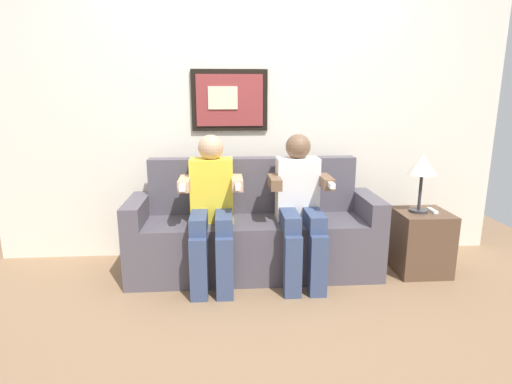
{
  "coord_description": "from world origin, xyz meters",
  "views": [
    {
      "loc": [
        -0.22,
        -2.84,
        1.42
      ],
      "look_at": [
        0.0,
        0.15,
        0.7
      ],
      "focal_mm": 29.4,
      "sensor_mm": 36.0,
      "label": 1
    }
  ],
  "objects_px": {
    "person_on_left": "(212,205)",
    "spare_remote_on_table": "(432,211)",
    "person_on_right": "(300,203)",
    "table_lamp": "(423,167)",
    "couch": "(254,234)",
    "side_table_right": "(420,242)"
  },
  "relations": [
    {
      "from": "table_lamp",
      "to": "person_on_right",
      "type": "bearing_deg",
      "value": -176.27
    },
    {
      "from": "couch",
      "to": "person_on_right",
      "type": "xyz_separation_m",
      "value": [
        0.33,
        -0.17,
        0.29
      ]
    },
    {
      "from": "couch",
      "to": "person_on_left",
      "type": "xyz_separation_m",
      "value": [
        -0.33,
        -0.17,
        0.29
      ]
    },
    {
      "from": "person_on_left",
      "to": "table_lamp",
      "type": "bearing_deg",
      "value": 2.23
    },
    {
      "from": "person_on_left",
      "to": "person_on_right",
      "type": "bearing_deg",
      "value": 0.04
    },
    {
      "from": "person_on_left",
      "to": "side_table_right",
      "type": "relative_size",
      "value": 2.22
    },
    {
      "from": "person_on_right",
      "to": "table_lamp",
      "type": "distance_m",
      "value": 0.99
    },
    {
      "from": "person_on_left",
      "to": "side_table_right",
      "type": "xyz_separation_m",
      "value": [
        1.65,
        0.06,
        -0.36
      ]
    },
    {
      "from": "person_on_left",
      "to": "spare_remote_on_table",
      "type": "relative_size",
      "value": 8.54
    },
    {
      "from": "couch",
      "to": "table_lamp",
      "type": "bearing_deg",
      "value": -4.66
    },
    {
      "from": "couch",
      "to": "side_table_right",
      "type": "distance_m",
      "value": 1.33
    },
    {
      "from": "side_table_right",
      "to": "person_on_right",
      "type": "bearing_deg",
      "value": -176.49
    },
    {
      "from": "couch",
      "to": "table_lamp",
      "type": "distance_m",
      "value": 1.4
    },
    {
      "from": "side_table_right",
      "to": "table_lamp",
      "type": "xyz_separation_m",
      "value": [
        -0.04,
        0.0,
        0.61
      ]
    },
    {
      "from": "person_on_left",
      "to": "spare_remote_on_table",
      "type": "distance_m",
      "value": 1.73
    },
    {
      "from": "person_on_right",
      "to": "side_table_right",
      "type": "xyz_separation_m",
      "value": [
        1.0,
        0.06,
        -0.36
      ]
    },
    {
      "from": "person_on_left",
      "to": "table_lamp",
      "type": "relative_size",
      "value": 2.41
    },
    {
      "from": "person_on_right",
      "to": "side_table_right",
      "type": "bearing_deg",
      "value": 3.51
    },
    {
      "from": "couch",
      "to": "person_on_right",
      "type": "bearing_deg",
      "value": -26.93
    },
    {
      "from": "person_on_left",
      "to": "side_table_right",
      "type": "height_order",
      "value": "person_on_left"
    },
    {
      "from": "person_on_left",
      "to": "person_on_right",
      "type": "distance_m",
      "value": 0.66
    },
    {
      "from": "couch",
      "to": "side_table_right",
      "type": "height_order",
      "value": "couch"
    }
  ]
}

